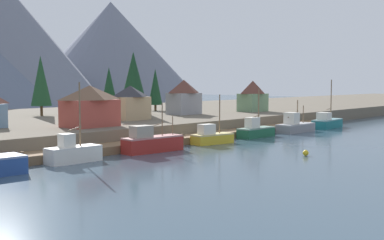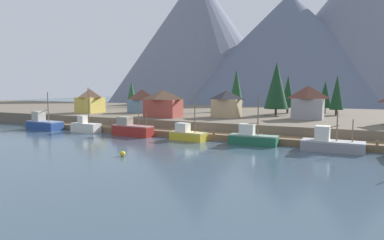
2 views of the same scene
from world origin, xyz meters
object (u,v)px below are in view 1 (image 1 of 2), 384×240
at_px(fishing_boat_green, 255,131).
at_px(house_grey, 184,97).
at_px(fishing_boat_white, 73,153).
at_px(conifer_mid_left, 133,79).
at_px(house_red, 90,106).
at_px(channel_buoy, 306,153).
at_px(fishing_boat_yellow, 211,137).
at_px(house_tan, 130,102).
at_px(conifer_back_left, 131,89).
at_px(fishing_boat_red, 151,142).
at_px(conifer_near_left, 155,87).
at_px(fishing_boat_grey, 295,126).
at_px(conifer_back_right, 109,86).
at_px(fishing_boat_teal, 327,122).
at_px(conifer_mid_right, 41,81).
at_px(house_green, 253,96).

distance_m(fishing_boat_green, house_grey, 21.73).
xyz_separation_m(fishing_boat_white, conifer_mid_left, (31.35, 26.38, 8.15)).
xyz_separation_m(fishing_boat_green, house_red, (-23.14, 11.74, 4.39)).
bearing_deg(house_grey, house_red, -162.66).
bearing_deg(channel_buoy, fishing_boat_yellow, 85.87).
xyz_separation_m(house_tan, conifer_back_left, (17.52, 20.59, 1.72)).
xyz_separation_m(fishing_boat_red, channel_buoy, (10.34, -15.82, -0.89)).
xyz_separation_m(conifer_near_left, conifer_back_left, (-2.93, 4.76, -0.58)).
distance_m(fishing_boat_red, conifer_mid_left, 34.30).
relative_size(fishing_boat_grey, conifer_back_right, 0.89).
bearing_deg(fishing_boat_teal, conifer_mid_right, 129.36).
height_order(house_tan, house_grey, house_grey).
xyz_separation_m(conifer_near_left, conifer_back_right, (-11.19, 1.66, 0.14)).
bearing_deg(house_green, fishing_boat_grey, -121.71).
bearing_deg(house_red, conifer_back_left, 41.53).
bearing_deg(conifer_mid_left, house_grey, -37.21).
bearing_deg(conifer_near_left, conifer_mid_left, -150.26).
bearing_deg(conifer_mid_left, conifer_mid_right, 140.82).
bearing_deg(fishing_boat_red, channel_buoy, -51.88).
xyz_separation_m(fishing_boat_yellow, conifer_mid_left, (8.55, 26.73, 8.24)).
distance_m(conifer_near_left, conifer_mid_right, 25.53).
relative_size(fishing_boat_grey, house_red, 1.08).
height_order(fishing_boat_teal, channel_buoy, fishing_boat_teal).
bearing_deg(conifer_mid_left, conifer_back_right, 84.10).
distance_m(fishing_boat_grey, house_grey, 22.32).
distance_m(fishing_boat_grey, house_tan, 28.78).
height_order(conifer_near_left, conifer_mid_right, conifer_mid_right).
distance_m(fishing_boat_teal, conifer_mid_right, 54.02).
bearing_deg(house_grey, fishing_boat_white, -152.24).
relative_size(house_grey, house_green, 1.03).
height_order(house_tan, conifer_mid_right, conifer_mid_right).
xyz_separation_m(fishing_boat_yellow, fishing_boat_grey, (22.36, -0.02, 0.07)).
distance_m(fishing_boat_teal, house_grey, 27.62).
xyz_separation_m(fishing_boat_white, fishing_boat_teal, (56.00, -0.71, -0.02)).
xyz_separation_m(fishing_boat_white, fishing_boat_grey, (45.16, -0.37, -0.02)).
distance_m(conifer_mid_right, channel_buoy, 53.99).
distance_m(fishing_boat_teal, conifer_back_right, 43.37).
distance_m(fishing_boat_red, conifer_mid_right, 38.78).
distance_m(house_green, channel_buoy, 46.89).
relative_size(fishing_boat_teal, channel_buoy, 13.10).
height_order(fishing_boat_red, fishing_boat_yellow, fishing_boat_yellow).
relative_size(house_red, conifer_mid_left, 0.64).
xyz_separation_m(fishing_boat_grey, conifer_back_left, (-4.67, 38.40, 6.03)).
xyz_separation_m(fishing_boat_yellow, channel_buoy, (-1.14, -15.75, -0.65)).
bearing_deg(conifer_back_left, house_grey, -94.76).
height_order(conifer_back_right, channel_buoy, conifer_back_right).
bearing_deg(house_grey, house_tan, -169.08).
relative_size(fishing_boat_red, fishing_boat_green, 1.08).
relative_size(fishing_boat_white, house_tan, 1.53).
bearing_deg(fishing_boat_white, conifer_mid_left, 41.65).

